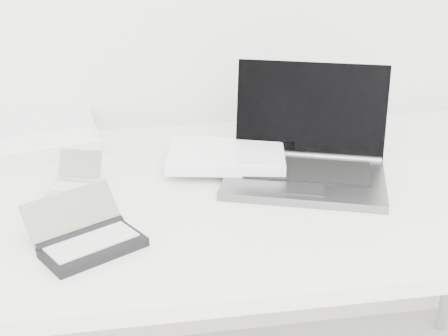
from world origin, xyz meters
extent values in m
cube|color=white|center=(0.00, 1.55, 0.71)|extent=(1.60, 0.80, 0.03)
cube|color=#5D5F62|center=(0.15, 1.54, 0.74)|extent=(0.39, 0.33, 0.02)
cube|color=black|center=(0.16, 1.57, 0.75)|extent=(0.30, 0.21, 0.00)
cube|color=black|center=(0.19, 1.66, 0.85)|extent=(0.33, 0.15, 0.21)
cylinder|color=#5D5F62|center=(0.19, 1.64, 0.75)|extent=(0.31, 0.13, 0.02)
cube|color=#3A3D3F|center=(0.12, 1.47, 0.75)|extent=(0.10, 0.08, 0.00)
cube|color=white|center=(0.00, 1.64, 0.76)|extent=(0.28, 0.22, 0.03)
cube|color=white|center=(0.00, 1.64, 0.77)|extent=(0.28, 0.21, 0.00)
cube|color=white|center=(-0.41, 1.82, 0.74)|extent=(0.31, 0.25, 0.02)
cube|color=white|center=(-0.41, 1.84, 0.75)|extent=(0.26, 0.17, 0.00)
cube|color=silver|center=(-0.45, 1.99, 0.78)|extent=(0.30, 0.22, 0.07)
cylinder|color=white|center=(-0.43, 1.91, 0.75)|extent=(0.26, 0.09, 0.02)
cube|color=silver|center=(-0.34, 1.57, 0.74)|extent=(0.11, 0.09, 0.01)
cube|color=silver|center=(-0.34, 1.57, 0.74)|extent=(0.08, 0.06, 0.00)
cube|color=gray|center=(-0.32, 1.62, 0.77)|extent=(0.10, 0.06, 0.06)
cylinder|color=silver|center=(-0.32, 1.60, 0.74)|extent=(0.09, 0.04, 0.01)
cube|color=black|center=(-0.29, 1.33, 0.74)|extent=(0.19, 0.16, 0.02)
cube|color=#B0B0B0|center=(-0.29, 1.33, 0.75)|extent=(0.16, 0.13, 0.00)
cube|color=slate|center=(-0.32, 1.39, 0.78)|extent=(0.17, 0.13, 0.07)
cylinder|color=black|center=(-0.31, 1.37, 0.75)|extent=(0.15, 0.10, 0.02)
camera|label=1|loc=(-0.22, 0.38, 1.28)|focal=50.00mm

